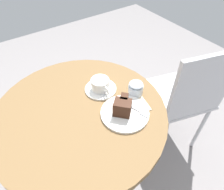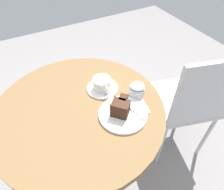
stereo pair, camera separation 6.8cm
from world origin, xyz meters
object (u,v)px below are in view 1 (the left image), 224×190
Objects in this scene: fork at (137,110)px; napkin at (132,105)px; teaspoon at (105,94)px; saucer at (101,89)px; sugar_pot at (136,88)px; cake_slice at (123,107)px; cafe_chair at (185,95)px; cake_plate at (125,113)px; coffee_cup at (100,84)px.

napkin is (-0.04, 0.01, -0.01)m from fork.
fork reaches higher than teaspoon.
saucer reaches higher than napkin.
cake_slice is at bearing -62.80° from sugar_pot.
fork is 0.17× the size of cafe_chair.
cake_plate reaches higher than napkin.
cafe_chair is (0.00, 0.42, -0.18)m from napkin.
teaspoon is 0.14m from cake_slice.
fork is 0.05m from napkin.
coffee_cup is at bearing -3.05° from cafe_chair.
coffee_cup is 0.71× the size of napkin.
fork reaches higher than cake_plate.
sugar_pot is at bearing 46.19° from saucer.
cake_plate is 1.27× the size of napkin.
napkin is (0.17, 0.06, -0.00)m from saucer.
fork is at bearing -11.95° from napkin.
cake_plate is at bearing 2.17° from coffee_cup.
saucer is at bearing 176.16° from fork.
cake_slice reaches higher than fork.
sugar_pot reaches higher than saucer.
cake_plate is at bearing -131.75° from fork.
cafe_chair is at bearing 70.63° from saucer.
cake_slice is at bearing 0.10° from coffee_cup.
cake_plate is 0.51m from cafe_chair.
cake_slice is (0.18, 0.00, 0.01)m from coffee_cup.
coffee_cup is 0.22m from fork.
napkin is at bearing 110.08° from cake_plate.
cafe_chair is at bearing 91.19° from cake_slice.
saucer is 0.73× the size of cake_plate.
fork is (0.03, 0.06, -0.03)m from cake_slice.
cake_slice is (0.13, 0.00, 0.03)m from teaspoon.
saucer is 0.05m from teaspoon.
napkin is (-0.02, 0.06, -0.00)m from cake_plate.
teaspoon is 0.96× the size of cake_slice.
sugar_pot reaches higher than fork.
cafe_chair reaches higher than saucer.
teaspoon is at bearing -179.09° from fork.
napkin is 2.35× the size of sugar_pot.
cake_slice reaches higher than napkin.
cake_slice is at bearing 17.01° from cafe_chair.
saucer is 0.18m from cake_slice.
coffee_cup is 1.16× the size of cake_slice.
coffee_cup is at bearing -32.01° from saucer.
cake_plate is 2.99× the size of sugar_pot.
teaspoon reaches higher than saucer.
fork is at bearing -35.22° from sugar_pot.
cake_plate is (0.19, 0.01, -0.03)m from coffee_cup.
napkin is at bearing 149.59° from fork.
saucer is 1.57× the size of teaspoon.
napkin is (0.16, 0.07, -0.04)m from coffee_cup.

